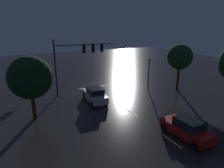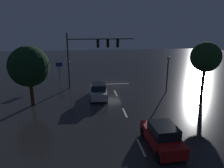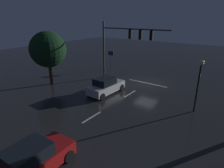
{
  "view_description": "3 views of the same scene",
  "coord_description": "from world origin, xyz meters",
  "px_view_note": "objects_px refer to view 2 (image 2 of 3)",
  "views": [
    {
      "loc": [
        10.55,
        26.43,
        8.9
      ],
      "look_at": [
        -0.83,
        3.82,
        1.36
      ],
      "focal_mm": 32.51,
      "sensor_mm": 36.0,
      "label": 1
    },
    {
      "loc": [
        3.69,
        28.69,
        8.29
      ],
      "look_at": [
        0.56,
        4.81,
        1.42
      ],
      "focal_mm": 34.4,
      "sensor_mm": 36.0,
      "label": 2
    },
    {
      "loc": [
        -9.11,
        19.87,
        7.58
      ],
      "look_at": [
        1.2,
        5.55,
        1.29
      ],
      "focal_mm": 30.26,
      "sensor_mm": 36.0,
      "label": 3
    }
  ],
  "objects_px": {
    "car_approaching": "(99,91)",
    "tree_left_far": "(206,57)",
    "car_distant": "(162,136)",
    "street_lamp_left_kerb": "(168,67)",
    "route_sign": "(59,68)",
    "tree_right_near": "(29,67)",
    "traffic_signal_assembly": "(92,49)"
  },
  "relations": [
    {
      "from": "traffic_signal_assembly",
      "to": "tree_left_far",
      "type": "relative_size",
      "value": 1.37
    },
    {
      "from": "car_distant",
      "to": "route_sign",
      "type": "height_order",
      "value": "route_sign"
    },
    {
      "from": "street_lamp_left_kerb",
      "to": "tree_right_near",
      "type": "height_order",
      "value": "tree_right_near"
    },
    {
      "from": "car_distant",
      "to": "street_lamp_left_kerb",
      "type": "bearing_deg",
      "value": -112.55
    },
    {
      "from": "car_distant",
      "to": "tree_left_far",
      "type": "height_order",
      "value": "tree_left_far"
    },
    {
      "from": "tree_right_near",
      "to": "route_sign",
      "type": "bearing_deg",
      "value": -100.96
    },
    {
      "from": "street_lamp_left_kerb",
      "to": "tree_left_far",
      "type": "height_order",
      "value": "tree_left_far"
    },
    {
      "from": "route_sign",
      "to": "tree_right_near",
      "type": "relative_size",
      "value": 0.46
    },
    {
      "from": "car_approaching",
      "to": "car_distant",
      "type": "bearing_deg",
      "value": 108.55
    },
    {
      "from": "street_lamp_left_kerb",
      "to": "tree_left_far",
      "type": "distance_m",
      "value": 4.33
    },
    {
      "from": "car_approaching",
      "to": "traffic_signal_assembly",
      "type": "bearing_deg",
      "value": -83.7
    },
    {
      "from": "traffic_signal_assembly",
      "to": "tree_right_near",
      "type": "height_order",
      "value": "traffic_signal_assembly"
    },
    {
      "from": "car_approaching",
      "to": "route_sign",
      "type": "xyz_separation_m",
      "value": [
        5.14,
        -7.96,
        1.24
      ]
    },
    {
      "from": "route_sign",
      "to": "car_approaching",
      "type": "bearing_deg",
      "value": 122.85
    },
    {
      "from": "car_distant",
      "to": "car_approaching",
      "type": "bearing_deg",
      "value": -71.45
    },
    {
      "from": "car_approaching",
      "to": "tree_right_near",
      "type": "xyz_separation_m",
      "value": [
        6.98,
        1.53,
        3.31
      ]
    },
    {
      "from": "car_approaching",
      "to": "street_lamp_left_kerb",
      "type": "distance_m",
      "value": 8.95
    },
    {
      "from": "traffic_signal_assembly",
      "to": "street_lamp_left_kerb",
      "type": "bearing_deg",
      "value": 160.93
    },
    {
      "from": "street_lamp_left_kerb",
      "to": "tree_right_near",
      "type": "distance_m",
      "value": 15.79
    },
    {
      "from": "tree_left_far",
      "to": "traffic_signal_assembly",
      "type": "bearing_deg",
      "value": -22.08
    },
    {
      "from": "car_approaching",
      "to": "tree_left_far",
      "type": "height_order",
      "value": "tree_left_far"
    },
    {
      "from": "route_sign",
      "to": "tree_right_near",
      "type": "xyz_separation_m",
      "value": [
        1.84,
        9.5,
        2.07
      ]
    },
    {
      "from": "car_approaching",
      "to": "tree_left_far",
      "type": "relative_size",
      "value": 0.71
    },
    {
      "from": "car_approaching",
      "to": "route_sign",
      "type": "distance_m",
      "value": 9.56
    },
    {
      "from": "route_sign",
      "to": "tree_left_far",
      "type": "xyz_separation_m",
      "value": [
        -17.28,
        8.84,
        2.52
      ]
    },
    {
      "from": "traffic_signal_assembly",
      "to": "tree_left_far",
      "type": "bearing_deg",
      "value": 157.92
    },
    {
      "from": "car_distant",
      "to": "tree_right_near",
      "type": "bearing_deg",
      "value": -41.11
    },
    {
      "from": "car_distant",
      "to": "tree_left_far",
      "type": "xyz_separation_m",
      "value": [
        -8.51,
        -9.9,
        3.76
      ]
    },
    {
      "from": "tree_right_near",
      "to": "car_approaching",
      "type": "bearing_deg",
      "value": -167.61
    },
    {
      "from": "traffic_signal_assembly",
      "to": "route_sign",
      "type": "height_order",
      "value": "traffic_signal_assembly"
    },
    {
      "from": "route_sign",
      "to": "tree_left_far",
      "type": "distance_m",
      "value": 19.57
    },
    {
      "from": "traffic_signal_assembly",
      "to": "car_approaching",
      "type": "xyz_separation_m",
      "value": [
        -0.47,
        4.23,
        -4.24
      ]
    }
  ]
}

